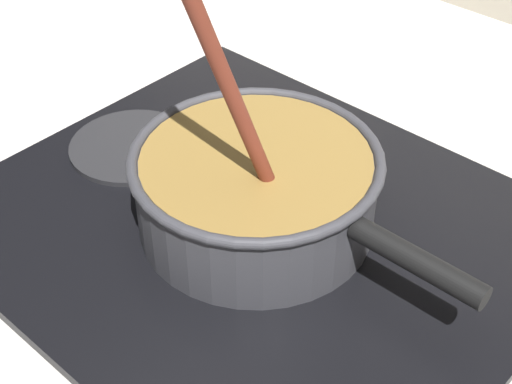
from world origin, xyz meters
TOP-DOWN VIEW (x-y plane):
  - ground at (0.00, 0.00)m, footprint 2.40×1.60m
  - hob_plate at (0.08, 0.19)m, footprint 0.56×0.48m
  - burner_ring at (0.08, 0.19)m, footprint 0.21×0.21m
  - spare_burner at (-0.11, 0.19)m, footprint 0.14×0.14m
  - cooking_pan at (0.08, 0.19)m, footprint 0.37×0.24m

SIDE VIEW (x-z plane):
  - ground at x=0.00m, z-range -0.04..0.00m
  - hob_plate at x=0.08m, z-range 0.00..0.01m
  - spare_burner at x=-0.11m, z-range 0.01..0.02m
  - burner_ring at x=0.08m, z-range 0.01..0.02m
  - cooking_pan at x=0.08m, z-range -0.11..0.23m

